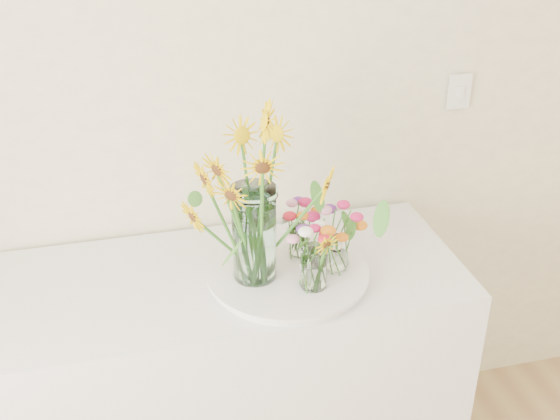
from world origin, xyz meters
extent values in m
cube|color=white|center=(-0.44, 1.93, 0.45)|extent=(1.40, 0.60, 0.90)
cylinder|color=white|center=(-0.28, 1.86, 0.91)|extent=(0.46, 0.46, 0.02)
cylinder|color=#C9F9ED|center=(-0.38, 1.86, 1.07)|extent=(0.15, 0.15, 0.29)
cylinder|color=white|center=(-0.23, 1.77, 0.99)|extent=(0.10, 0.10, 0.13)
cylinder|color=white|center=(-0.23, 1.95, 0.98)|extent=(0.07, 0.07, 0.10)
camera|label=1|loc=(-0.73, 0.19, 2.08)|focal=45.00mm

